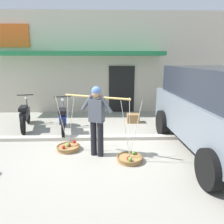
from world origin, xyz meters
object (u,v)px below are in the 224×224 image
(parked_truck, at_px, (221,109))
(wooden_crate, at_px, (133,118))
(fruit_basket_left_side, at_px, (68,147))
(motorcycle_second_in_row, at_px, (63,118))
(fruit_vendor, at_px, (97,117))
(motorcycle_nearest_shop, at_px, (25,115))
(fruit_basket_right_side, at_px, (130,158))

(parked_truck, bearing_deg, wooden_crate, 123.19)
(wooden_crate, bearing_deg, fruit_basket_left_side, -129.30)
(fruit_basket_left_side, height_order, motorcycle_second_in_row, fruit_basket_left_side)
(fruit_vendor, distance_m, motorcycle_second_in_row, 2.17)
(motorcycle_nearest_shop, bearing_deg, fruit_vendor, -41.14)
(motorcycle_second_in_row, bearing_deg, wooden_crate, 22.79)
(motorcycle_nearest_shop, distance_m, parked_truck, 5.91)
(motorcycle_nearest_shop, xyz_separation_m, wooden_crate, (3.72, 0.59, -0.29))
(motorcycle_nearest_shop, bearing_deg, wooden_crate, 9.02)
(fruit_basket_left_side, relative_size, fruit_basket_right_side, 1.00)
(motorcycle_nearest_shop, height_order, motorcycle_second_in_row, same)
(fruit_basket_left_side, relative_size, parked_truck, 0.30)
(fruit_basket_left_side, xyz_separation_m, motorcycle_nearest_shop, (-1.73, 1.84, 0.37))
(parked_truck, bearing_deg, fruit_vendor, -178.55)
(fruit_basket_left_side, relative_size, motorcycle_nearest_shop, 0.81)
(fruit_basket_left_side, distance_m, parked_truck, 3.90)
(motorcycle_nearest_shop, distance_m, wooden_crate, 3.78)
(motorcycle_nearest_shop, relative_size, wooden_crate, 4.08)
(motorcycle_nearest_shop, bearing_deg, parked_truck, -20.98)
(fruit_vendor, height_order, wooden_crate, fruit_vendor)
(fruit_basket_right_side, xyz_separation_m, motorcycle_nearest_shop, (-3.25, 2.52, 0.38))
(motorcycle_nearest_shop, distance_m, motorcycle_second_in_row, 1.41)
(fruit_basket_left_side, xyz_separation_m, motorcycle_second_in_row, (-0.39, 1.43, 0.37))
(parked_truck, height_order, wooden_crate, parked_truck)
(fruit_basket_left_side, bearing_deg, parked_truck, -4.02)
(motorcycle_second_in_row, bearing_deg, fruit_basket_right_side, -47.91)
(fruit_basket_left_side, xyz_separation_m, fruit_basket_right_side, (1.52, -0.68, -0.00))
(parked_truck, bearing_deg, fruit_basket_left_side, 175.98)
(motorcycle_second_in_row, bearing_deg, fruit_basket_left_side, -74.89)
(fruit_vendor, height_order, motorcycle_second_in_row, fruit_vendor)
(fruit_basket_right_side, xyz_separation_m, wooden_crate, (0.47, 3.11, 0.08))
(fruit_basket_left_side, relative_size, wooden_crate, 3.30)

